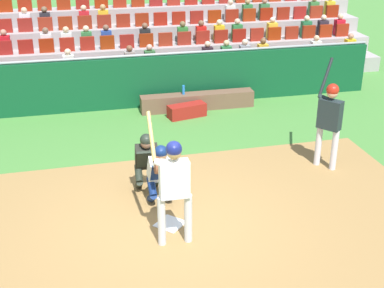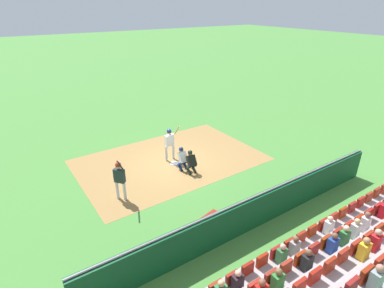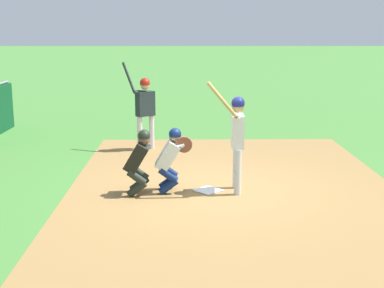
{
  "view_description": "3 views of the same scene",
  "coord_description": "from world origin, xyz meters",
  "px_view_note": "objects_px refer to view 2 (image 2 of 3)",
  "views": [
    {
      "loc": [
        1.41,
        7.93,
        5.16
      ],
      "look_at": [
        -0.55,
        -0.69,
        1.19
      ],
      "focal_mm": 50.72,
      "sensor_mm": 36.0,
      "label": 1
    },
    {
      "loc": [
        -7.19,
        -12.57,
        7.95
      ],
      "look_at": [
        0.53,
        -0.88,
        1.38
      ],
      "focal_mm": 28.45,
      "sensor_mm": 36.0,
      "label": 2
    },
    {
      "loc": [
        10.05,
        -0.3,
        3.1
      ],
      "look_at": [
        0.18,
        -0.31,
        0.96
      ],
      "focal_mm": 50.94,
      "sensor_mm": 36.0,
      "label": 3
    }
  ],
  "objects_px": {
    "batter_at_plate": "(170,141)",
    "equipment_duffel_bag": "(209,220)",
    "on_deck_batter": "(120,176)",
    "catcher_crouching": "(182,157)",
    "home_plate_marker": "(175,163)",
    "water_bottle_on_bench": "(217,220)",
    "dugout_bench": "(208,231)",
    "home_plate_umpire": "(191,161)"
  },
  "relations": [
    {
      "from": "catcher_crouching",
      "to": "dugout_bench",
      "type": "bearing_deg",
      "value": -110.91
    },
    {
      "from": "water_bottle_on_bench",
      "to": "on_deck_batter",
      "type": "relative_size",
      "value": 0.11
    },
    {
      "from": "home_plate_marker",
      "to": "water_bottle_on_bench",
      "type": "bearing_deg",
      "value": -104.32
    },
    {
      "from": "batter_at_plate",
      "to": "equipment_duffel_bag",
      "type": "height_order",
      "value": "batter_at_plate"
    },
    {
      "from": "batter_at_plate",
      "to": "equipment_duffel_bag",
      "type": "distance_m",
      "value": 5.78
    },
    {
      "from": "home_plate_umpire",
      "to": "on_deck_batter",
      "type": "height_order",
      "value": "on_deck_batter"
    },
    {
      "from": "home_plate_marker",
      "to": "water_bottle_on_bench",
      "type": "distance_m",
      "value": 5.72
    },
    {
      "from": "dugout_bench",
      "to": "water_bottle_on_bench",
      "type": "distance_m",
      "value": 0.51
    },
    {
      "from": "dugout_bench",
      "to": "batter_at_plate",
      "type": "bearing_deg",
      "value": 73.26
    },
    {
      "from": "batter_at_plate",
      "to": "catcher_crouching",
      "type": "bearing_deg",
      "value": -89.38
    },
    {
      "from": "home_plate_umpire",
      "to": "equipment_duffel_bag",
      "type": "relative_size",
      "value": 1.27
    },
    {
      "from": "batter_at_plate",
      "to": "on_deck_batter",
      "type": "relative_size",
      "value": 0.96
    },
    {
      "from": "dugout_bench",
      "to": "on_deck_batter",
      "type": "relative_size",
      "value": 1.38
    },
    {
      "from": "catcher_crouching",
      "to": "dugout_bench",
      "type": "relative_size",
      "value": 0.41
    },
    {
      "from": "batter_at_plate",
      "to": "equipment_duffel_bag",
      "type": "xyz_separation_m",
      "value": [
        -1.41,
        -5.52,
        -0.97
      ]
    },
    {
      "from": "home_plate_marker",
      "to": "dugout_bench",
      "type": "height_order",
      "value": "dugout_bench"
    },
    {
      "from": "water_bottle_on_bench",
      "to": "on_deck_batter",
      "type": "height_order",
      "value": "on_deck_batter"
    },
    {
      "from": "batter_at_plate",
      "to": "dugout_bench",
      "type": "xyz_separation_m",
      "value": [
        -1.82,
        -6.05,
        -0.92
      ]
    },
    {
      "from": "batter_at_plate",
      "to": "home_plate_umpire",
      "type": "height_order",
      "value": "batter_at_plate"
    },
    {
      "from": "batter_at_plate",
      "to": "home_plate_umpire",
      "type": "distance_m",
      "value": 1.9
    },
    {
      "from": "batter_at_plate",
      "to": "catcher_crouching",
      "type": "xyz_separation_m",
      "value": [
        0.01,
        -1.25,
        -0.44
      ]
    },
    {
      "from": "home_plate_marker",
      "to": "catcher_crouching",
      "type": "bearing_deg",
      "value": -86.56
    },
    {
      "from": "home_plate_marker",
      "to": "equipment_duffel_bag",
      "type": "height_order",
      "value": "equipment_duffel_bag"
    },
    {
      "from": "home_plate_umpire",
      "to": "on_deck_batter",
      "type": "relative_size",
      "value": 0.57
    },
    {
      "from": "dugout_bench",
      "to": "catcher_crouching",
      "type": "bearing_deg",
      "value": 69.09
    },
    {
      "from": "catcher_crouching",
      "to": "on_deck_batter",
      "type": "height_order",
      "value": "on_deck_batter"
    },
    {
      "from": "batter_at_plate",
      "to": "water_bottle_on_bench",
      "type": "xyz_separation_m",
      "value": [
        -1.44,
        -6.06,
        -0.58
      ]
    },
    {
      "from": "catcher_crouching",
      "to": "home_plate_umpire",
      "type": "distance_m",
      "value": 0.6
    },
    {
      "from": "home_plate_umpire",
      "to": "on_deck_batter",
      "type": "bearing_deg",
      "value": -176.77
    },
    {
      "from": "equipment_duffel_bag",
      "to": "on_deck_batter",
      "type": "bearing_deg",
      "value": 109.32
    },
    {
      "from": "batter_at_plate",
      "to": "on_deck_batter",
      "type": "distance_m",
      "value": 4.18
    },
    {
      "from": "catcher_crouching",
      "to": "water_bottle_on_bench",
      "type": "xyz_separation_m",
      "value": [
        -1.45,
        -4.81,
        -0.14
      ]
    },
    {
      "from": "equipment_duffel_bag",
      "to": "on_deck_batter",
      "type": "relative_size",
      "value": 0.45
    },
    {
      "from": "water_bottle_on_bench",
      "to": "on_deck_batter",
      "type": "bearing_deg",
      "value": 118.75
    },
    {
      "from": "home_plate_umpire",
      "to": "dugout_bench",
      "type": "xyz_separation_m",
      "value": [
        -1.99,
        -4.22,
        -0.47
      ]
    },
    {
      "from": "catcher_crouching",
      "to": "water_bottle_on_bench",
      "type": "distance_m",
      "value": 5.03
    },
    {
      "from": "water_bottle_on_bench",
      "to": "catcher_crouching",
      "type": "bearing_deg",
      "value": 73.2
    },
    {
      "from": "on_deck_batter",
      "to": "catcher_crouching",
      "type": "bearing_deg",
      "value": 12.29
    },
    {
      "from": "batter_at_plate",
      "to": "water_bottle_on_bench",
      "type": "relative_size",
      "value": 8.58
    },
    {
      "from": "catcher_crouching",
      "to": "home_plate_umpire",
      "type": "relative_size",
      "value": 1.0
    },
    {
      "from": "water_bottle_on_bench",
      "to": "equipment_duffel_bag",
      "type": "height_order",
      "value": "water_bottle_on_bench"
    },
    {
      "from": "dugout_bench",
      "to": "equipment_duffel_bag",
      "type": "bearing_deg",
      "value": 52.31
    }
  ]
}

